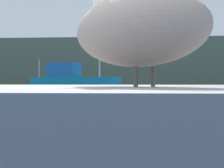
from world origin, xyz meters
name	(u,v)px	position (x,y,z in m)	size (l,w,h in m)	color
hillside_backdrop	(138,62)	(0.00, 77.19, 4.90)	(140.00, 10.11, 9.79)	#5B664C
pier_dock	(138,146)	(0.97, 0.14, 0.41)	(3.39, 2.65, 0.82)	gray
pelican	(137,28)	(0.96, 0.15, 1.23)	(1.26, 1.10, 0.91)	gray
fishing_boat_teal	(73,81)	(-4.53, 26.57, 0.82)	(7.36, 4.09, 4.25)	teal
fishing_boat_orange	(53,81)	(-10.00, 41.96, 0.85)	(4.98, 2.42, 3.48)	orange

